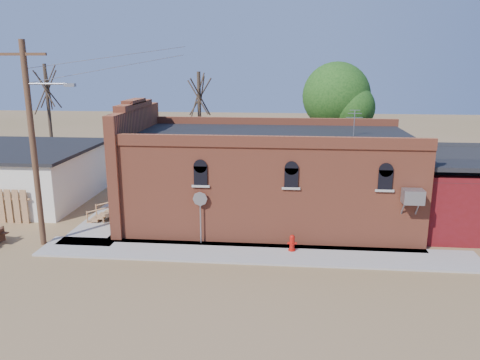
# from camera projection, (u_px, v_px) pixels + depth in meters

# --- Properties ---
(ground) EXTENTS (120.00, 120.00, 0.00)m
(ground) POSITION_uv_depth(u_px,v_px,m) (218.00, 262.00, 19.48)
(ground) COLOR olive
(ground) RESTS_ON ground
(sidewalk_south) EXTENTS (19.00, 2.20, 0.08)m
(sidewalk_south) POSITION_uv_depth(u_px,v_px,m) (255.00, 254.00, 20.21)
(sidewalk_south) COLOR #9E9991
(sidewalk_south) RESTS_ON ground
(sidewalk_west) EXTENTS (2.60, 10.00, 0.08)m
(sidewalk_west) POSITION_uv_depth(u_px,v_px,m) (120.00, 212.00, 25.84)
(sidewalk_west) COLOR #9E9991
(sidewalk_west) RESTS_ON ground
(brick_bar) EXTENTS (16.40, 7.97, 6.30)m
(brick_bar) POSITION_uv_depth(u_px,v_px,m) (263.00, 177.00, 24.07)
(brick_bar) COLOR #AE5135
(brick_bar) RESTS_ON ground
(red_shed) EXTENTS (5.40, 6.40, 4.30)m
(red_shed) POSITION_uv_depth(u_px,v_px,m) (462.00, 183.00, 23.20)
(red_shed) COLOR #5F1011
(red_shed) RESTS_ON ground
(utility_pole) EXTENTS (3.12, 0.26, 9.00)m
(utility_pole) POSITION_uv_depth(u_px,v_px,m) (34.00, 141.00, 20.22)
(utility_pole) COLOR #4C2D1E
(utility_pole) RESTS_ON ground
(tree_bare_near) EXTENTS (2.80, 2.80, 7.65)m
(tree_bare_near) POSITION_uv_depth(u_px,v_px,m) (199.00, 95.00, 30.86)
(tree_bare_near) COLOR #4E392D
(tree_bare_near) RESTS_ON ground
(tree_bare_far) EXTENTS (2.80, 2.80, 8.16)m
(tree_bare_far) POSITION_uv_depth(u_px,v_px,m) (47.00, 88.00, 32.72)
(tree_bare_far) COLOR #4E392D
(tree_bare_far) RESTS_ON ground
(tree_leafy) EXTENTS (4.40, 4.40, 8.15)m
(tree_leafy) POSITION_uv_depth(u_px,v_px,m) (336.00, 96.00, 30.53)
(tree_leafy) COLOR #4E392D
(tree_leafy) RESTS_ON ground
(fire_hydrant) EXTENTS (0.42, 0.40, 0.72)m
(fire_hydrant) POSITION_uv_depth(u_px,v_px,m) (292.00, 243.00, 20.35)
(fire_hydrant) COLOR #B5110A
(fire_hydrant) RESTS_ON sidewalk_south
(stop_sign) EXTENTS (0.66, 0.08, 2.43)m
(stop_sign) POSITION_uv_depth(u_px,v_px,m) (200.00, 204.00, 20.84)
(stop_sign) COLOR gray
(stop_sign) RESTS_ON sidewalk_south
(trash_barrel) EXTENTS (0.70, 0.70, 0.91)m
(trash_barrel) POSITION_uv_depth(u_px,v_px,m) (129.00, 211.00, 24.36)
(trash_barrel) COLOR #1C4F8E
(trash_barrel) RESTS_ON sidewalk_west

